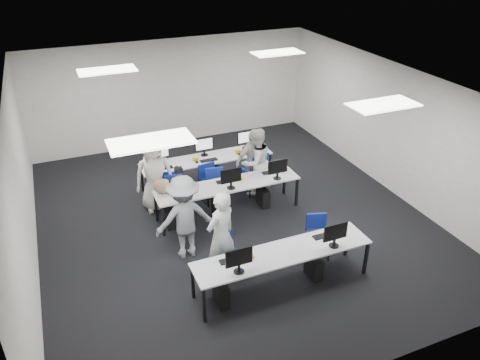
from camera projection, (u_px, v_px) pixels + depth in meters
name	position (u px, v px, depth m)	size (l,w,h in m)	color
room	(231.00, 156.00, 9.59)	(9.00, 9.02, 3.00)	black
ceiling_panels	(230.00, 85.00, 8.88)	(5.20, 4.60, 0.02)	white
desk_front	(283.00, 255.00, 8.04)	(3.20, 0.70, 0.73)	silver
desk_mid	(228.00, 186.00, 10.15)	(3.20, 0.70, 0.73)	silver
desk_back	(207.00, 160.00, 11.28)	(3.20, 0.70, 0.73)	silver
equipment_front	(273.00, 273.00, 8.12)	(2.51, 0.41, 1.19)	#0C5BA3
equipment_mid	(220.00, 201.00, 10.22)	(2.91, 0.41, 1.19)	white
equipment_back	(214.00, 170.00, 11.52)	(2.91, 0.41, 1.19)	white
chair_0	(229.00, 263.00, 8.50)	(0.51, 0.54, 0.85)	navy
chair_1	(317.00, 243.00, 9.03)	(0.52, 0.54, 0.84)	navy
chair_2	(171.00, 199.00, 10.46)	(0.55, 0.57, 0.87)	navy
chair_3	(211.00, 190.00, 10.83)	(0.50, 0.53, 0.88)	navy
chair_4	(257.00, 184.00, 11.12)	(0.52, 0.54, 0.81)	navy
chair_5	(174.00, 194.00, 10.68)	(0.47, 0.50, 0.84)	navy
chair_6	(213.00, 187.00, 10.92)	(0.51, 0.54, 0.89)	navy
chair_7	(255.00, 177.00, 11.28)	(0.59, 0.63, 0.98)	navy
handbag	(163.00, 186.00, 9.72)	(0.39, 0.25, 0.32)	olive
student_0	(221.00, 236.00, 8.22)	(0.63, 0.41, 1.73)	beige
student_1	(256.00, 162.00, 10.88)	(0.80, 0.62, 1.64)	beige
student_2	(154.00, 174.00, 10.24)	(0.84, 0.55, 1.73)	beige
student_3	(253.00, 161.00, 11.02)	(0.91, 0.38, 1.55)	beige
photographer	(184.00, 218.00, 8.74)	(1.11, 0.64, 1.71)	gray
dslr_camera	(178.00, 170.00, 8.45)	(0.14, 0.18, 0.10)	black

